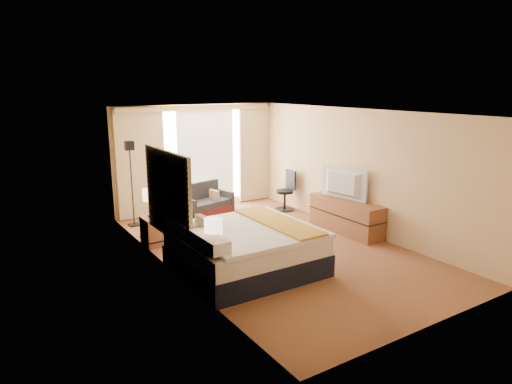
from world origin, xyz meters
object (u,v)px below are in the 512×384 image
lamp_left (213,227)px  lamp_right (149,195)px  nightstand_left (213,274)px  television (341,184)px  loveseat (205,204)px  bed (245,249)px  floor_lamp (131,167)px  media_dresser (346,216)px  nightstand_right (155,230)px  desk_chair (287,192)px

lamp_left → lamp_right: bearing=92.2°
nightstand_left → television: television is taller
nightstand_left → loveseat: (1.75, 3.83, -0.02)m
bed → floor_lamp: (-0.79, 3.51, 0.95)m
media_dresser → lamp_left: bearing=-164.6°
media_dresser → lamp_right: (-3.76, 1.50, 0.63)m
loveseat → nightstand_right: bearing=-155.9°
media_dresser → lamp_right: bearing=158.2°
bed → television: size_ratio=1.91×
nightstand_left → lamp_left: (0.04, 0.04, 0.72)m
bed → loveseat: (0.94, 3.43, -0.13)m
bed → desk_chair: (2.87, 2.75, 0.05)m
nightstand_left → media_dresser: (3.70, 1.05, 0.07)m
nightstand_left → loveseat: bearing=65.4°
nightstand_left → floor_lamp: (0.02, 3.91, 1.06)m
nightstand_left → media_dresser: size_ratio=0.31×
bed → loveseat: 3.56m
desk_chair → lamp_right: lamp_right is taller
loveseat → desk_chair: size_ratio=1.36×
floor_lamp → lamp_left: (0.02, -3.87, -0.34)m
nightstand_right → bed: (0.81, -2.10, 0.12)m
floor_lamp → lamp_right: floor_lamp is taller
desk_chair → lamp_left: size_ratio=1.72×
nightstand_left → lamp_right: bearing=91.2°
media_dresser → lamp_left: (-3.66, -1.01, 0.65)m
media_dresser → bed: size_ratio=0.82×
nightstand_right → lamp_left: size_ratio=0.95×
desk_chair → nightstand_right: bearing=-169.5°
lamp_left → lamp_right: 2.51m
lamp_right → floor_lamp: bearing=86.7°
media_dresser → bed: bearing=-167.3°
nightstand_right → nightstand_left: bearing=-90.0°
nightstand_right → media_dresser: media_dresser is taller
lamp_right → television: 3.95m
nightstand_left → loveseat: loveseat is taller
bed → lamp_right: lamp_right is taller
nightstand_right → floor_lamp: (0.02, 1.41, 1.06)m
loveseat → floor_lamp: bearing=164.2°
media_dresser → floor_lamp: floor_lamp is taller
lamp_right → nightstand_left: bearing=-88.8°
media_dresser → bed: 2.96m
lamp_left → nightstand_left: bearing=-135.3°
bed → desk_chair: 3.97m
nightstand_left → desk_chair: 4.84m
desk_chair → loveseat: bearing=161.1°
loveseat → lamp_left: lamp_left is taller
nightstand_right → floor_lamp: 1.77m
loveseat → lamp_left: 4.22m
nightstand_right → loveseat: size_ratio=0.40×
desk_chair → bed: bearing=-135.7°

